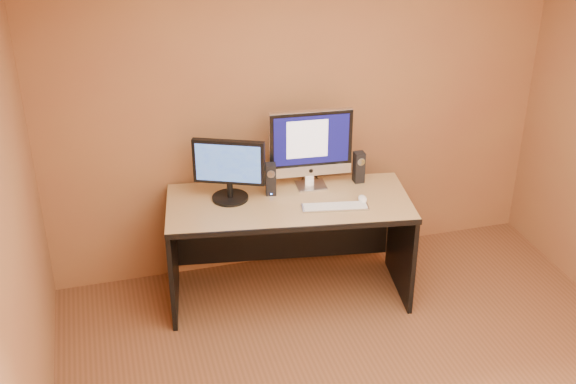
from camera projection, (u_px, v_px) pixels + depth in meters
walls at (407, 239)px, 3.83m from camera, size 4.00×4.00×2.60m
desk at (289, 250)px, 5.43m from camera, size 1.87×1.03×0.82m
imac at (312, 149)px, 5.33m from camera, size 0.65×0.28×0.61m
second_monitor at (229, 170)px, 5.17m from camera, size 0.59×0.45×0.46m
speaker_left at (271, 179)px, 5.30m from camera, size 0.09×0.09×0.24m
speaker_right at (359, 167)px, 5.48m from camera, size 0.08×0.08×0.24m
keyboard at (335, 207)px, 5.15m from camera, size 0.49×0.21×0.02m
mouse at (363, 199)px, 5.24m from camera, size 0.09×0.12×0.04m
cable_a at (317, 178)px, 5.58m from camera, size 0.01×0.24×0.01m
cable_b at (302, 179)px, 5.57m from camera, size 0.10×0.18×0.01m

